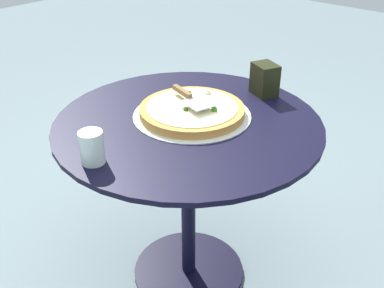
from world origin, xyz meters
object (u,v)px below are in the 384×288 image
(patio_table, at_px, (188,162))
(drinking_cup, at_px, (92,147))
(napkin_dispenser, at_px, (265,79))
(pizza_on_tray, at_px, (192,111))
(pizza_server, at_px, (190,97))

(patio_table, height_order, drinking_cup, drinking_cup)
(patio_table, xyz_separation_m, napkin_dispenser, (0.07, 0.37, 0.23))
(pizza_on_tray, height_order, napkin_dispenser, napkin_dispenser)
(pizza_on_tray, bearing_deg, drinking_cup, -92.02)
(drinking_cup, height_order, napkin_dispenser, napkin_dispenser)
(pizza_server, xyz_separation_m, napkin_dispenser, (0.11, 0.32, 0.00))
(patio_table, height_order, pizza_server, pizza_server)
(pizza_on_tray, bearing_deg, napkin_dispenser, 75.27)
(patio_table, relative_size, drinking_cup, 9.30)
(pizza_on_tray, xyz_separation_m, drinking_cup, (-0.02, -0.43, 0.03))
(pizza_server, relative_size, napkin_dispenser, 1.74)
(patio_table, bearing_deg, drinking_cup, -94.52)
(drinking_cup, bearing_deg, patio_table, 85.48)
(patio_table, xyz_separation_m, drinking_cup, (-0.03, -0.39, 0.22))
(napkin_dispenser, bearing_deg, pizza_server, -85.09)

